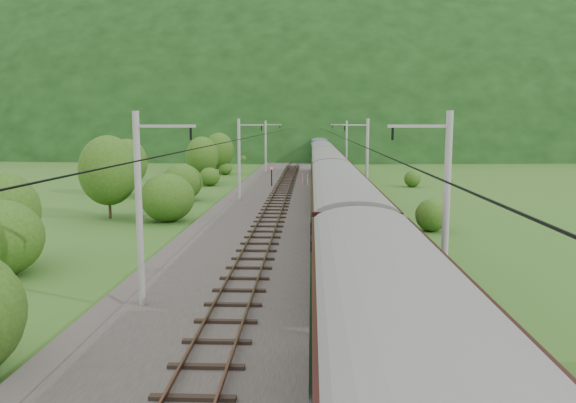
{
  "coord_description": "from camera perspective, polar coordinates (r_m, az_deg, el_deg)",
  "views": [
    {
      "loc": [
        0.8,
        -22.32,
        7.77
      ],
      "look_at": [
        -0.74,
        15.12,
        2.6
      ],
      "focal_mm": 35.0,
      "sensor_mm": 36.0,
      "label": 1
    }
  ],
  "objects": [
    {
      "name": "ground",
      "position": [
        23.65,
        0.29,
        -11.33
      ],
      "size": [
        600.0,
        600.0,
        0.0
      ],
      "primitive_type": "plane",
      "color": "#27561B",
      "rests_on": "ground"
    },
    {
      "name": "railbed",
      "position": [
        33.21,
        0.92,
        -5.41
      ],
      "size": [
        14.0,
        220.0,
        0.3
      ],
      "primitive_type": "cube",
      "color": "#38332D",
      "rests_on": "ground"
    },
    {
      "name": "track_left",
      "position": [
        33.31,
        -3.23,
        -4.99
      ],
      "size": [
        2.4,
        220.0,
        0.27
      ],
      "color": "#502E22",
      "rests_on": "railbed"
    },
    {
      "name": "track_right",
      "position": [
        33.19,
        5.08,
        -5.06
      ],
      "size": [
        2.4,
        220.0,
        0.27
      ],
      "color": "#502E22",
      "rests_on": "railbed"
    },
    {
      "name": "catenary_left",
      "position": [
        54.86,
        -4.91,
        4.41
      ],
      "size": [
        2.54,
        192.28,
        8.0
      ],
      "color": "gray",
      "rests_on": "railbed"
    },
    {
      "name": "catenary_right",
      "position": [
        54.68,
        7.96,
        4.35
      ],
      "size": [
        2.54,
        192.28,
        8.0
      ],
      "color": "gray",
      "rests_on": "railbed"
    },
    {
      "name": "overhead_wires",
      "position": [
        32.33,
        0.94,
        6.67
      ],
      "size": [
        4.83,
        198.0,
        0.03
      ],
      "color": "black",
      "rests_on": "ground"
    },
    {
      "name": "mountain_main",
      "position": [
        282.43,
        2.21,
        6.28
      ],
      "size": [
        504.0,
        360.0,
        244.0
      ],
      "primitive_type": "ellipsoid",
      "color": "black",
      "rests_on": "ground"
    },
    {
      "name": "mountain_ridge",
      "position": [
        344.3,
        -18.29,
        6.18
      ],
      "size": [
        336.0,
        280.0,
        132.0
      ],
      "primitive_type": "ellipsoid",
      "color": "black",
      "rests_on": "ground"
    },
    {
      "name": "train",
      "position": [
        43.22,
        4.47,
        2.53
      ],
      "size": [
        3.22,
        155.06,
        5.61
      ],
      "color": "black",
      "rests_on": "ground"
    },
    {
      "name": "hazard_post_near",
      "position": [
        70.14,
        1.54,
        2.29
      ],
      "size": [
        0.14,
        0.14,
        1.34
      ],
      "primitive_type": "cylinder",
      "color": "red",
      "rests_on": "railbed"
    },
    {
      "name": "hazard_post_far",
      "position": [
        69.42,
        2.01,
        2.25
      ],
      "size": [
        0.15,
        0.15,
        1.38
      ],
      "primitive_type": "cylinder",
      "color": "red",
      "rests_on": "railbed"
    },
    {
      "name": "signal",
      "position": [
        68.18,
        -1.67,
        2.69
      ],
      "size": [
        0.25,
        0.25,
        2.27
      ],
      "color": "black",
      "rests_on": "railbed"
    },
    {
      "name": "vegetation_left",
      "position": [
        45.93,
        -16.79,
        1.22
      ],
      "size": [
        13.79,
        140.93,
        6.88
      ],
      "color": "#244412",
      "rests_on": "ground"
    }
  ]
}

